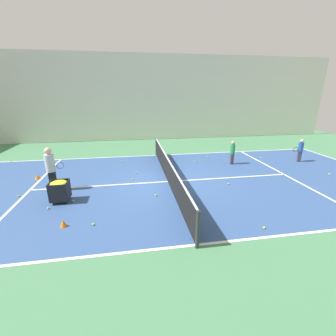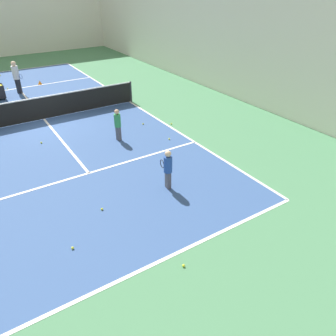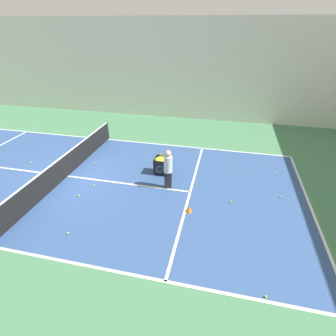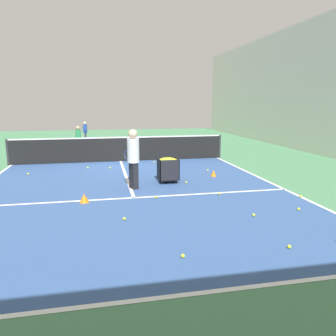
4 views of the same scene
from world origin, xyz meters
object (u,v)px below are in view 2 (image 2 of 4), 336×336
Objects in this scene: player_near_baseline at (168,167)px; child_midcourt at (118,123)px; training_cone_1 at (40,82)px; tennis_net at (42,108)px; coach_at_net at (16,75)px.

player_near_baseline is 1.01× the size of child_midcourt.
player_near_baseline is at bearing -87.89° from training_cone_1.
player_near_baseline is 14.04m from training_cone_1.
training_cone_1 is at bearing 77.62° from tennis_net.
coach_at_net is 7.22× the size of training_cone_1.
child_midcourt is at bearing -8.70° from coach_at_net.
child_midcourt is (2.03, -3.97, 0.20)m from tennis_net.
tennis_net is 4.46m from child_midcourt.
player_near_baseline reaches higher than tennis_net.
training_cone_1 is (-0.72, 9.95, -0.64)m from child_midcourt.
tennis_net is at bearing -102.38° from training_cone_1.
training_cone_1 is at bearing -8.91° from child_midcourt.
coach_at_net reaches higher than training_cone_1.
tennis_net reaches higher than training_cone_1.
coach_at_net is (-1.93, 12.86, 0.27)m from player_near_baseline.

